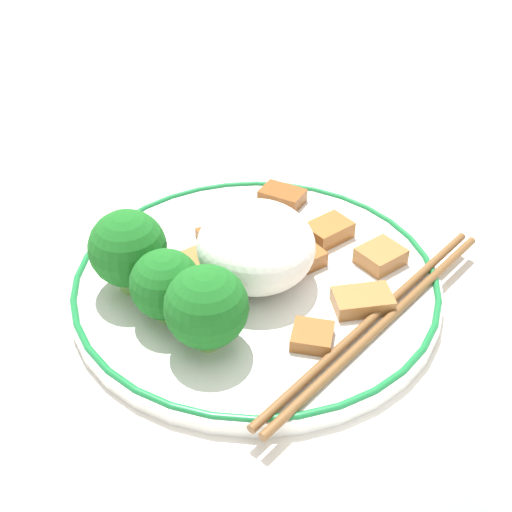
{
  "coord_description": "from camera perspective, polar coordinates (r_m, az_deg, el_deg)",
  "views": [
    {
      "loc": [
        -0.08,
        -0.39,
        0.33
      ],
      "look_at": [
        0.0,
        0.0,
        0.03
      ],
      "focal_mm": 50.0,
      "sensor_mm": 36.0,
      "label": 1
    }
  ],
  "objects": [
    {
      "name": "rice_mound",
      "position": [
        0.49,
        0.45,
        0.91
      ],
      "size": [
        0.08,
        0.08,
        0.06
      ],
      "color": "white",
      "rests_on": "plate"
    },
    {
      "name": "broccoli_back_left",
      "position": [
        0.49,
        -10.22,
        0.55
      ],
      "size": [
        0.05,
        0.05,
        0.06
      ],
      "color": "#7FB756",
      "rests_on": "plate"
    },
    {
      "name": "meat_near_left",
      "position": [
        0.52,
        3.29,
        0.18
      ],
      "size": [
        0.04,
        0.05,
        0.01
      ],
      "color": "brown",
      "rests_on": "plate"
    },
    {
      "name": "plate",
      "position": [
        0.51,
        0.0,
        -2.18
      ],
      "size": [
        0.26,
        0.26,
        0.02
      ],
      "color": "white",
      "rests_on": "ground_plane"
    },
    {
      "name": "meat_near_right",
      "position": [
        0.49,
        8.52,
        -3.56
      ],
      "size": [
        0.04,
        0.03,
        0.01
      ],
      "color": "#9E6633",
      "rests_on": "plate"
    },
    {
      "name": "meat_near_front",
      "position": [
        0.55,
        5.82,
        2.02
      ],
      "size": [
        0.04,
        0.04,
        0.01
      ],
      "color": "#995B28",
      "rests_on": "plate"
    },
    {
      "name": "ground_plane",
      "position": [
        0.52,
        0.0,
        -2.87
      ],
      "size": [
        3.0,
        3.0,
        0.0
      ],
      "primitive_type": "plane",
      "color": "silver"
    },
    {
      "name": "chopsticks",
      "position": [
        0.48,
        9.75,
        -5.12
      ],
      "size": [
        0.2,
        0.16,
        0.01
      ],
      "color": "brown",
      "rests_on": "plate"
    },
    {
      "name": "broccoli_back_center",
      "position": [
        0.46,
        -7.26,
        -2.3
      ],
      "size": [
        0.05,
        0.05,
        0.05
      ],
      "color": "#7FB756",
      "rests_on": "plate"
    },
    {
      "name": "meat_near_back",
      "position": [
        0.52,
        -4.14,
        -0.59
      ],
      "size": [
        0.04,
        0.04,
        0.01
      ],
      "color": "#9E6633",
      "rests_on": "plate"
    },
    {
      "name": "meat_mid_left",
      "position": [
        0.59,
        2.12,
        4.8
      ],
      "size": [
        0.04,
        0.04,
        0.01
      ],
      "color": "brown",
      "rests_on": "plate"
    },
    {
      "name": "meat_mid_right",
      "position": [
        0.46,
        4.53,
        -6.42
      ],
      "size": [
        0.03,
        0.03,
        0.01
      ],
      "color": "brown",
      "rests_on": "plate"
    },
    {
      "name": "broccoli_back_right",
      "position": [
        0.44,
        -4.0,
        -4.11
      ],
      "size": [
        0.05,
        0.05,
        0.06
      ],
      "color": "#7FB756",
      "rests_on": "plate"
    },
    {
      "name": "meat_far_scatter",
      "position": [
        0.52,
        10.1,
        -0.3
      ],
      "size": [
        0.04,
        0.04,
        0.01
      ],
      "color": "#9E6633",
      "rests_on": "plate"
    },
    {
      "name": "meat_on_rice_edge",
      "position": [
        0.54,
        -3.12,
        1.43
      ],
      "size": [
        0.03,
        0.03,
        0.01
      ],
      "color": "brown",
      "rests_on": "plate"
    },
    {
      "name": "drinking_glass",
      "position": [
        0.37,
        18.79,
        -18.46
      ],
      "size": [
        0.07,
        0.07,
        0.09
      ],
      "color": "silver",
      "rests_on": "ground_plane"
    }
  ]
}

